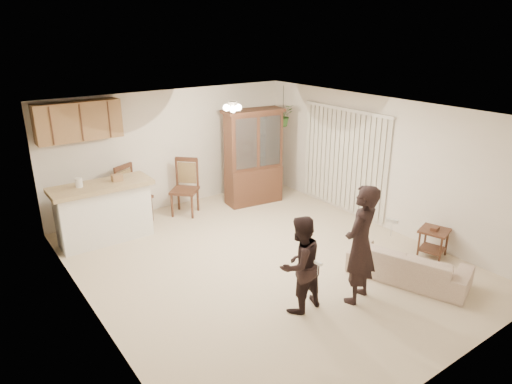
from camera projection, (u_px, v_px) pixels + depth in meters
floor at (264, 262)px, 7.62m from camera, size 6.50×6.50×0.00m
ceiling at (265, 112)px, 6.77m from camera, size 5.50×6.50×0.02m
wall_back at (173, 149)px, 9.67m from camera, size 5.50×0.02×2.50m
wall_front at (452, 278)px, 4.71m from camera, size 5.50×0.02×2.50m
wall_left at (88, 235)px, 5.68m from camera, size 0.02×6.50×2.50m
wall_right at (380, 163)px, 8.70m from camera, size 0.02×6.50×2.50m
breakfast_bar at (104, 215)px, 8.23m from camera, size 1.60×0.55×1.00m
bar_top at (101, 186)px, 8.04m from camera, size 1.75×0.70×0.08m
upper_cabinets at (78, 121)px, 8.20m from camera, size 1.50×0.34×0.70m
vertical_blinds at (343, 160)px, 9.42m from camera, size 0.06×2.30×2.10m
ceiling_fixture at (232, 107)px, 7.83m from camera, size 0.36×0.36×0.20m
hanging_plant at (283, 115)px, 10.08m from camera, size 0.43×0.37×0.48m
plant_cord at (283, 101)px, 9.97m from camera, size 0.01×0.01×0.65m
sofa at (409, 258)px, 6.96m from camera, size 1.33×2.01×0.73m
adult at (361, 242)px, 6.27m from camera, size 0.76×0.62×1.80m
child at (300, 265)px, 6.12m from camera, size 0.69×0.56×1.35m
china_hutch at (253, 158)px, 9.88m from camera, size 1.37×0.67×2.07m
side_table at (433, 243)px, 7.72m from camera, size 0.56×0.56×0.55m
chair_bar at (136, 207)px, 9.03m from camera, size 0.70×0.70×1.18m
chair_hutch_left at (185, 199)px, 9.47m from camera, size 0.73×0.73×1.17m
chair_hutch_right at (258, 179)px, 10.90m from camera, size 0.49×0.49×0.95m
controller_adult at (392, 221)px, 5.90m from camera, size 0.09×0.16×0.05m
controller_child at (318, 263)px, 5.83m from camera, size 0.05×0.12×0.04m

